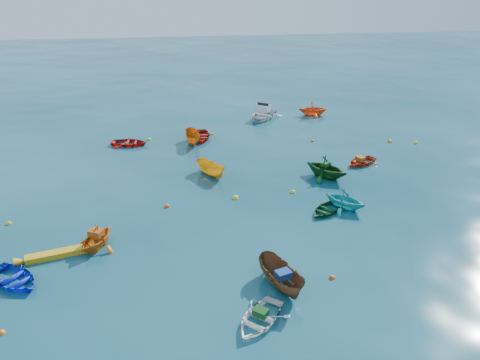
{
  "coord_description": "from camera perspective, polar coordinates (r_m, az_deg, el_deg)",
  "views": [
    {
      "loc": [
        -4.07,
        -23.49,
        13.59
      ],
      "look_at": [
        0.0,
        5.0,
        0.4
      ],
      "focal_mm": 35.0,
      "sensor_mm": 36.0,
      "label": 1
    }
  ],
  "objects": [
    {
      "name": "tarp_green_b",
      "position": [
        33.25,
        10.36,
        1.9
      ],
      "size": [
        0.72,
        0.7,
        0.28
      ],
      "primitive_type": "cube",
      "rotation": [
        0.0,
        0.0,
        0.72
      ],
      "color": "#134E19",
      "rests_on": "dinghy_green_n"
    },
    {
      "name": "dinghy_green_n",
      "position": [
        33.59,
        10.38,
        0.32
      ],
      "size": [
        4.15,
        4.2,
        1.67
      ],
      "primitive_type": "imported",
      "rotation": [
        0.0,
        0.0,
        0.72
      ],
      "color": "#0F4114",
      "rests_on": "ground"
    },
    {
      "name": "sampan_orange_n",
      "position": [
        39.69,
        -5.73,
        4.47
      ],
      "size": [
        1.35,
        3.14,
        1.19
      ],
      "primitive_type": "imported",
      "rotation": [
        0.0,
        0.0,
        0.06
      ],
      "color": "#C56512",
      "rests_on": "ground"
    },
    {
      "name": "dinghy_green_e",
      "position": [
        28.93,
        10.41,
        -3.85
      ],
      "size": [
        3.06,
        2.98,
        0.52
      ],
      "primitive_type": "imported",
      "rotation": [
        0.0,
        0.0,
        -0.87
      ],
      "color": "#0F441A",
      "rests_on": "ground"
    },
    {
      "name": "buoy_ye_c",
      "position": [
        31.04,
        6.45,
        -1.52
      ],
      "size": [
        0.35,
        0.35,
        0.35
      ],
      "primitive_type": "sphere",
      "color": "yellow",
      "rests_on": "ground"
    },
    {
      "name": "tarp_blue_a",
      "position": [
        21.81,
        5.3,
        -11.38
      ],
      "size": [
        0.81,
        0.71,
        0.33
      ],
      "primitive_type": "cube",
      "rotation": [
        0.0,
        0.0,
        0.32
      ],
      "color": "navy",
      "rests_on": "sampan_brown_mid"
    },
    {
      "name": "dinghy_orange_far",
      "position": [
        47.85,
        8.85,
        7.82
      ],
      "size": [
        3.08,
        2.73,
        1.51
      ],
      "primitive_type": "imported",
      "rotation": [
        0.0,
        0.0,
        1.47
      ],
      "color": "#F65517",
      "rests_on": "ground"
    },
    {
      "name": "dinghy_white_near",
      "position": [
        20.52,
        2.37,
        -16.89
      ],
      "size": [
        3.35,
        3.45,
        0.58
      ],
      "primitive_type": "imported",
      "rotation": [
        0.0,
        0.0,
        -0.7
      ],
      "color": "white",
      "rests_on": "ground"
    },
    {
      "name": "tarp_green_a",
      "position": [
        20.3,
        2.54,
        -15.8
      ],
      "size": [
        0.75,
        0.73,
        0.29
      ],
      "primitive_type": "cube",
      "rotation": [
        0.0,
        0.0,
        -0.7
      ],
      "color": "#104117",
      "rests_on": "dinghy_white_near"
    },
    {
      "name": "buoy_ye_d",
      "position": [
        41.06,
        -11.0,
        4.83
      ],
      "size": [
        0.38,
        0.38,
        0.38
      ],
      "primitive_type": "sphere",
      "color": "yellow",
      "rests_on": "ground"
    },
    {
      "name": "motorboat_white",
      "position": [
        46.29,
        2.8,
        7.52
      ],
      "size": [
        4.85,
        5.11,
        1.46
      ],
      "primitive_type": "imported",
      "rotation": [
        0.0,
        0.0,
        -0.63
      ],
      "color": "silver",
      "rests_on": "ground"
    },
    {
      "name": "buoy_or_b",
      "position": [
        23.27,
        11.15,
        -11.66
      ],
      "size": [
        0.3,
        0.3,
        0.3
      ],
      "primitive_type": "sphere",
      "color": "#DA480B",
      "rests_on": "ground"
    },
    {
      "name": "buoy_ye_b",
      "position": [
        30.3,
        -26.32,
        -4.83
      ],
      "size": [
        0.33,
        0.33,
        0.33
      ],
      "primitive_type": "sphere",
      "color": "gold",
      "rests_on": "ground"
    },
    {
      "name": "ground",
      "position": [
        27.44,
        1.48,
        -5.07
      ],
      "size": [
        160.0,
        160.0,
        0.0
      ],
      "primitive_type": "plane",
      "color": "#093446",
      "rests_on": "ground"
    },
    {
      "name": "buoy_or_c",
      "position": [
        29.39,
        -8.89,
        -3.25
      ],
      "size": [
        0.34,
        0.34,
        0.34
      ],
      "primitive_type": "sphere",
      "color": "#DE480C",
      "rests_on": "ground"
    },
    {
      "name": "sampan_yellow_mid",
      "position": [
        33.44,
        -3.51,
        0.59
      ],
      "size": [
        2.48,
        3.06,
        1.13
      ],
      "primitive_type": "imported",
      "rotation": [
        0.0,
        0.0,
        0.56
      ],
      "color": "gold",
      "rests_on": "ground"
    },
    {
      "name": "tarp_orange_a",
      "position": [
        25.81,
        -17.13,
        -6.18
      ],
      "size": [
        0.89,
        0.82,
        0.35
      ],
      "primitive_type": "cube",
      "rotation": [
        0.0,
        0.0,
        -0.47
      ],
      "color": "#B44812",
      "rests_on": "dinghy_orange_w"
    },
    {
      "name": "dinghy_red_far",
      "position": [
        40.8,
        -4.75,
        5.08
      ],
      "size": [
        2.38,
        3.24,
        0.66
      ],
      "primitive_type": "imported",
      "rotation": [
        0.0,
        0.0,
        -0.04
      ],
      "color": "#B61B0F",
      "rests_on": "ground"
    },
    {
      "name": "buoy_or_a",
      "position": [
        22.23,
        -27.04,
        -16.3
      ],
      "size": [
        0.29,
        0.29,
        0.29
      ],
      "primitive_type": "sphere",
      "color": "orange",
      "rests_on": "ground"
    },
    {
      "name": "dinghy_red_ne",
      "position": [
        36.48,
        14.49,
        1.93
      ],
      "size": [
        3.31,
        3.0,
        0.56
      ],
      "primitive_type": "imported",
      "rotation": [
        0.0,
        0.0,
        -1.07
      ],
      "color": "red",
      "rests_on": "ground"
    },
    {
      "name": "buoy_or_d",
      "position": [
        41.84,
        17.78,
        4.46
      ],
      "size": [
        0.37,
        0.37,
        0.37
      ],
      "primitive_type": "sphere",
      "color": "orange",
      "rests_on": "ground"
    },
    {
      "name": "kayak_yellow",
      "position": [
        26.11,
        -21.25,
        -8.64
      ],
      "size": [
        3.88,
        1.49,
        0.39
      ],
      "primitive_type": null,
      "rotation": [
        0.0,
        0.0,
        1.82
      ],
      "color": "gold",
      "rests_on": "ground"
    },
    {
      "name": "buoy_ye_a",
      "position": [
        30.09,
        -0.55,
        -2.23
      ],
      "size": [
        0.39,
        0.39,
        0.39
      ],
      "primitive_type": "sphere",
      "color": "yellow",
      "rests_on": "ground"
    },
    {
      "name": "buoy_ye_e",
      "position": [
        42.23,
        20.64,
        4.23
      ],
      "size": [
        0.38,
        0.38,
        0.38
      ],
      "primitive_type": "sphere",
      "color": "gold",
      "rests_on": "ground"
    },
    {
      "name": "dinghy_red_nw",
      "position": [
        40.19,
        -13.33,
        4.17
      ],
      "size": [
        3.34,
        2.68,
        0.62
      ],
      "primitive_type": "imported",
      "rotation": [
        0.0,
        0.0,
        1.37
      ],
      "color": "red",
      "rests_on": "ground"
    },
    {
      "name": "dinghy_blue_sw",
      "position": [
        24.96,
        -25.78,
        -11.19
      ],
      "size": [
        3.73,
        3.69,
        0.63
      ],
      "primitive_type": "imported",
      "rotation": [
        0.0,
        0.0,
        0.82
      ],
      "color": "#1129D6",
      "rests_on": "ground"
    },
    {
      "name": "tarp_orange_b",
      "position": [
        36.25,
        14.46,
        2.54
      ],
      "size": [
        0.76,
        0.82,
        0.32
      ],
      "primitive_type": "cube",
      "rotation": [
        0.0,
        0.0,
        -1.07
      ],
      "color": "#B54512",
      "rests_on": "dinghy_red_ne"
    },
    {
      "name": "sampan_brown_mid",
      "position": [
        22.39,
        5.01,
        -12.86
      ],
      "size": [
        2.25,
        3.56,
        1.29
      ],
      "primitive_type": "imported",
      "rotation": [
        0.0,
        0.0,
        0.32
      ],
      "color": "#54361E",
      "rests_on": "ground"
    },
    {
      "name": "dinghy_orange_w",
      "position": [
        26.2,
        -16.97,
        -7.83
      ],
      "size": [
        3.15,
        3.3,
        1.35
      ],
      "primitive_type": "imported",
      "rotation": [
        0.0,
        0.0,
        -0.47
      ],
      "color": "orange",
      "rests_on": "ground"
    },
    {
      "name": "dinghy_cyan_se",
      "position": [
        29.61,
        12.58,
        -3.34
      ],
      "size": [
        3.46,
        3.47,
        1.39
      ],
      "primitive_type": "imported",
      "rotation": [
        0.0,
        0.0,
        0.77
      ],
      "color": "#1CA9B1",
      "rests_on": "ground"
    },
    {
      "name": "buoy_or_e",
      "position": [
        40.41,
        8.87,
        4.67
      ],
      "size": [
        0.33,
        0.33,
        0.33
      ],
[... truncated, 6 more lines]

